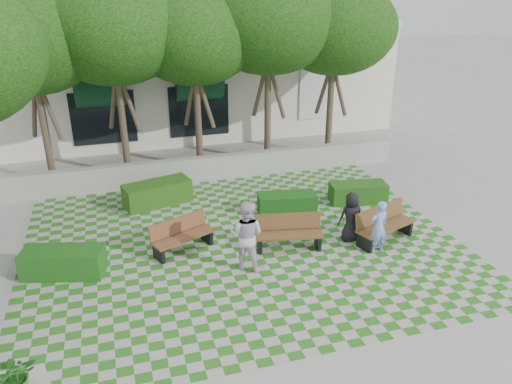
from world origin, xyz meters
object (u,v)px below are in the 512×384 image
object	(u,v)px
hedge_west	(63,262)
person_blue	(378,227)
bench_mid	(289,233)
person_white	(246,235)
bench_east	(384,225)
person_dark	(351,217)
hedge_east	(358,193)
hedge_midright	(287,203)
bench_west	(182,236)
hedge_midleft	(157,193)

from	to	relation	value
hedge_west	person_blue	xyz separation A→B (m)	(8.21, -1.26, 0.42)
bench_mid	person_white	size ratio (longest dim) A/B	1.02
bench_east	person_blue	bearing A→B (deg)	-152.46
person_blue	bench_east	bearing A→B (deg)	-142.70
bench_east	person_blue	world-z (taller)	person_blue
person_dark	hedge_west	bearing A→B (deg)	0.68
bench_east	hedge_west	world-z (taller)	bench_east
hedge_east	person_blue	bearing A→B (deg)	-108.35
bench_east	hedge_west	xyz separation A→B (m)	(-8.72, 0.72, -0.13)
person_dark	bench_mid	bearing A→B (deg)	1.27
hedge_midright	hedge_west	xyz separation A→B (m)	(-6.68, -1.77, 0.03)
hedge_east	hedge_west	bearing A→B (deg)	-168.47
bench_west	bench_east	bearing A→B (deg)	-34.73
hedge_east	person_white	xyz separation A→B (m)	(-4.70, -2.89, 0.62)
hedge_midright	hedge_west	size ratio (longest dim) A/B	0.91
hedge_east	bench_east	bearing A→B (deg)	-101.64
hedge_midright	person_dark	world-z (taller)	person_dark
bench_west	person_white	bearing A→B (deg)	-66.60
bench_mid	hedge_midleft	xyz separation A→B (m)	(-3.18, 3.99, -0.09)
hedge_east	hedge_west	size ratio (longest dim) A/B	0.93
bench_east	bench_mid	world-z (taller)	bench_east
person_blue	person_dark	xyz separation A→B (m)	(-0.41, 0.81, -0.03)
hedge_midleft	person_blue	xyz separation A→B (m)	(5.44, -4.89, 0.39)
bench_mid	person_blue	bearing A→B (deg)	-10.59
bench_east	hedge_west	bearing A→B (deg)	156.11
bench_mid	hedge_east	distance (m)	4.00
hedge_west	person_dark	xyz separation A→B (m)	(7.80, -0.45, 0.39)
bench_east	hedge_east	world-z (taller)	bench_east
bench_mid	hedge_west	xyz separation A→B (m)	(-5.95, 0.36, -0.12)
bench_east	hedge_midleft	distance (m)	7.37
bench_east	hedge_midright	bearing A→B (deg)	110.18
person_dark	hedge_midleft	bearing A→B (deg)	-35.08
hedge_midright	bench_mid	bearing A→B (deg)	-108.75
bench_west	person_white	world-z (taller)	person_white
hedge_east	person_white	distance (m)	5.55
hedge_east	hedge_west	world-z (taller)	hedge_west
bench_east	person_white	distance (m)	4.20
hedge_midleft	bench_mid	bearing A→B (deg)	-51.44
bench_west	person_blue	distance (m)	5.39
bench_west	hedge_west	distance (m)	3.10
bench_east	hedge_midright	distance (m)	3.22
person_white	person_blue	bearing A→B (deg)	-151.55
hedge_midright	person_blue	bearing A→B (deg)	-63.12
hedge_west	bench_west	bearing A→B (deg)	6.57
bench_east	hedge_midright	size ratio (longest dim) A/B	1.09
hedge_midright	person_blue	xyz separation A→B (m)	(1.53, -3.03, 0.45)
hedge_east	hedge_midleft	distance (m)	6.71
bench_mid	hedge_midright	size ratio (longest dim) A/B	1.05
hedge_east	hedge_midleft	bearing A→B (deg)	164.97
bench_west	hedge_midleft	world-z (taller)	bench_west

